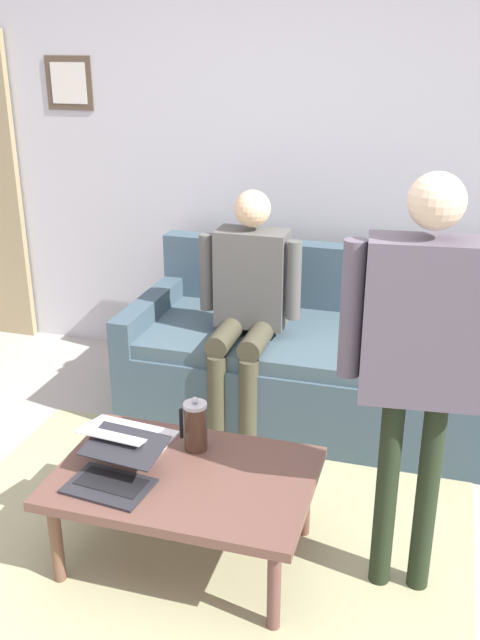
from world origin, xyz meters
TOP-DOWN VIEW (x-y plane):
  - ground_plane at (0.00, 0.00)m, footprint 7.68×7.68m
  - area_rug at (0.05, -0.11)m, footprint 2.29×2.12m
  - back_wall at (0.00, -2.20)m, footprint 7.04×0.11m
  - couch at (-0.21, -1.59)m, footprint 2.03×0.95m
  - coffee_table at (0.05, -0.21)m, footprint 1.01×0.69m
  - laptop_left at (0.34, -0.34)m, footprint 0.33×0.38m
  - laptop_center at (0.29, -0.08)m, footprint 0.35×0.37m
  - french_press at (0.07, -0.39)m, footprint 0.12×0.10m
  - person_standing at (-0.80, -0.29)m, footprint 0.57×0.22m
  - person_seated at (0.12, -1.36)m, footprint 0.55×0.51m

SIDE VIEW (x-z plane):
  - ground_plane at x=0.00m, z-range 0.00..0.00m
  - area_rug at x=0.05m, z-range 0.00..0.01m
  - couch at x=-0.21m, z-range -0.14..0.74m
  - coffee_table at x=0.05m, z-range 0.16..0.56m
  - laptop_center at x=0.29m, z-range 0.38..0.51m
  - laptop_left at x=0.34m, z-range 0.38..0.52m
  - french_press at x=0.07m, z-range 0.39..0.63m
  - person_seated at x=0.12m, z-range 0.09..1.37m
  - person_standing at x=-0.80m, z-range 0.23..1.84m
  - back_wall at x=0.00m, z-range 0.00..2.70m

